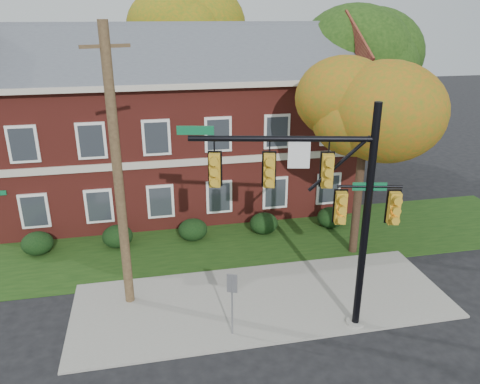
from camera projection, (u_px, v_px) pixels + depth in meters
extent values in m
plane|color=black|center=(270.00, 317.00, 16.76)|extent=(120.00, 120.00, 0.00)
cube|color=gray|center=(263.00, 301.00, 17.66)|extent=(14.00, 5.00, 0.08)
cube|color=#193811|center=(237.00, 242.00, 22.24)|extent=(30.00, 6.00, 0.04)
cube|color=maroon|center=(180.00, 141.00, 26.09)|extent=(18.00, 8.00, 7.00)
cube|color=beige|center=(177.00, 75.00, 24.79)|extent=(18.80, 8.80, 0.24)
cube|color=beige|center=(188.00, 162.00, 22.41)|extent=(18.00, 0.12, 0.35)
ellipsoid|color=black|center=(37.00, 243.00, 20.99)|extent=(1.40, 1.26, 1.05)
ellipsoid|color=black|center=(118.00, 236.00, 21.65)|extent=(1.40, 1.26, 1.05)
ellipsoid|color=black|center=(193.00, 230.00, 22.32)|extent=(1.40, 1.26, 1.05)
ellipsoid|color=black|center=(264.00, 223.00, 22.98)|extent=(1.40, 1.26, 1.05)
ellipsoid|color=black|center=(331.00, 217.00, 23.64)|extent=(1.40, 1.26, 1.05)
cylinder|color=black|center=(358.00, 193.00, 20.33)|extent=(0.36, 0.36, 5.76)
ellipsoid|color=#C15210|center=(366.00, 111.00, 19.04)|extent=(4.25, 4.25, 3.60)
ellipsoid|color=#C15210|center=(386.00, 97.00, 18.60)|extent=(3.50, 3.50, 3.00)
cylinder|color=black|center=(356.00, 128.00, 29.09)|extent=(0.36, 0.36, 7.04)
ellipsoid|color=black|center=(363.00, 54.00, 27.51)|extent=(5.95, 5.95, 5.04)
ellipsoid|color=black|center=(382.00, 44.00, 26.98)|extent=(4.90, 4.90, 4.20)
cylinder|color=black|center=(185.00, 108.00, 33.47)|extent=(0.36, 0.36, 7.68)
ellipsoid|color=#AF6F0F|center=(182.00, 37.00, 31.75)|extent=(6.46, 6.46, 5.47)
ellipsoid|color=#AF6F0F|center=(196.00, 28.00, 31.20)|extent=(5.32, 5.32, 4.56)
cylinder|color=gray|center=(355.00, 323.00, 16.28)|extent=(0.62, 0.62, 0.18)
cylinder|color=black|center=(366.00, 224.00, 14.91)|extent=(0.29, 0.29, 7.80)
cylinder|color=black|center=(281.00, 139.00, 13.96)|extent=(5.47, 1.40, 0.18)
cylinder|color=black|center=(370.00, 187.00, 14.45)|extent=(1.98, 0.53, 0.09)
cube|color=gold|center=(215.00, 170.00, 14.35)|extent=(0.55, 0.43, 1.29)
cube|color=gold|center=(269.00, 171.00, 14.33)|extent=(0.55, 0.43, 1.29)
cube|color=gold|center=(327.00, 171.00, 14.30)|extent=(0.55, 0.43, 1.29)
cube|color=silver|center=(299.00, 155.00, 14.13)|extent=(0.66, 0.19, 0.84)
cube|color=#0C6035|center=(195.00, 130.00, 13.92)|extent=(1.10, 0.29, 0.27)
cube|color=gold|center=(341.00, 208.00, 14.73)|extent=(0.55, 0.43, 1.29)
cube|color=gold|center=(394.00, 208.00, 14.70)|extent=(0.55, 0.43, 1.29)
cube|color=#0C6035|center=(370.00, 187.00, 14.45)|extent=(1.04, 0.28, 0.26)
cylinder|color=#43301F|center=(118.00, 176.00, 15.86)|extent=(0.42, 0.42, 10.03)
cube|color=#43301F|center=(105.00, 46.00, 14.34)|extent=(1.52, 0.57, 0.11)
cylinder|color=slate|center=(232.00, 306.00, 15.39)|extent=(0.08, 0.08, 2.36)
cube|color=slate|center=(232.00, 283.00, 15.09)|extent=(0.33, 0.18, 0.67)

